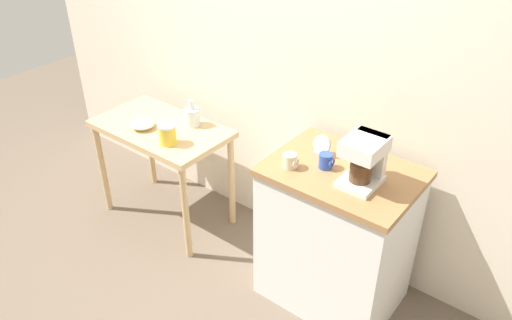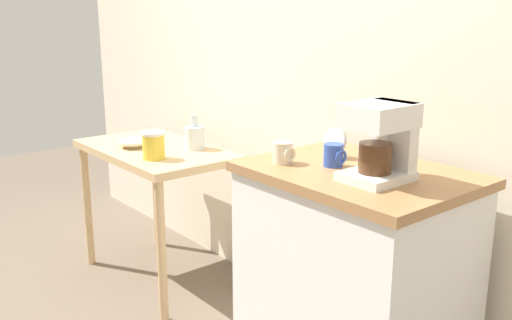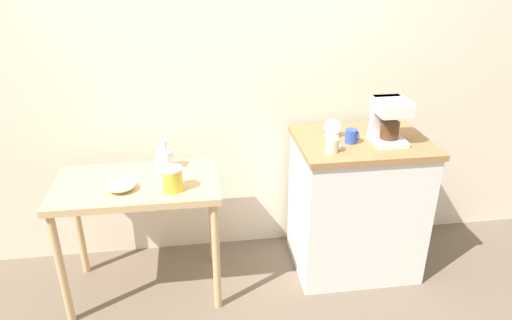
# 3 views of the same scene
# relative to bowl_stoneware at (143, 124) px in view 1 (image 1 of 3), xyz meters

# --- Properties ---
(ground_plane) EXTENTS (8.00, 8.00, 0.00)m
(ground_plane) POSITION_rel_bowl_stoneware_xyz_m (0.64, 0.13, -0.78)
(ground_plane) COLOR #6B5B4C
(back_wall) EXTENTS (4.40, 0.10, 2.80)m
(back_wall) POSITION_rel_bowl_stoneware_xyz_m (0.74, 0.56, 0.62)
(back_wall) COLOR beige
(back_wall) RESTS_ON ground_plane
(wooden_table) EXTENTS (0.92, 0.53, 0.75)m
(wooden_table) POSITION_rel_bowl_stoneware_xyz_m (0.07, 0.09, -0.13)
(wooden_table) COLOR tan
(wooden_table) RESTS_ON ground_plane
(kitchen_counter) EXTENTS (0.79, 0.59, 0.90)m
(kitchen_counter) POSITION_rel_bowl_stoneware_xyz_m (1.41, 0.16, -0.33)
(kitchen_counter) COLOR white
(kitchen_counter) RESTS_ON ground_plane
(bowl_stoneware) EXTENTS (0.16, 0.16, 0.05)m
(bowl_stoneware) POSITION_rel_bowl_stoneware_xyz_m (0.00, 0.00, 0.00)
(bowl_stoneware) COLOR beige
(bowl_stoneware) RESTS_ON wooden_table
(glass_carafe_vase) EXTENTS (0.11, 0.11, 0.18)m
(glass_carafe_vase) POSITION_rel_bowl_stoneware_xyz_m (0.23, 0.23, 0.03)
(glass_carafe_vase) COLOR silver
(glass_carafe_vase) RESTS_ON wooden_table
(canister_enamel) EXTENTS (0.11, 0.11, 0.13)m
(canister_enamel) POSITION_rel_bowl_stoneware_xyz_m (0.28, -0.04, 0.04)
(canister_enamel) COLOR gold
(canister_enamel) RESTS_ON wooden_table
(coffee_maker) EXTENTS (0.18, 0.22, 0.26)m
(coffee_maker) POSITION_rel_bowl_stoneware_xyz_m (1.54, 0.12, 0.27)
(coffee_maker) COLOR white
(coffee_maker) RESTS_ON kitchen_counter
(mug_blue) EXTENTS (0.08, 0.07, 0.08)m
(mug_blue) POSITION_rel_bowl_stoneware_xyz_m (1.32, 0.12, 0.17)
(mug_blue) COLOR #2D4CAD
(mug_blue) RESTS_ON kitchen_counter
(mug_small_cream) EXTENTS (0.08, 0.07, 0.08)m
(mug_small_cream) POSITION_rel_bowl_stoneware_xyz_m (1.17, 0.01, 0.16)
(mug_small_cream) COLOR beige
(mug_small_cream) RESTS_ON kitchen_counter
(table_clock) EXTENTS (0.10, 0.05, 0.12)m
(table_clock) POSITION_rel_bowl_stoneware_xyz_m (1.24, 0.22, 0.18)
(table_clock) COLOR #B2B5BA
(table_clock) RESTS_ON kitchen_counter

